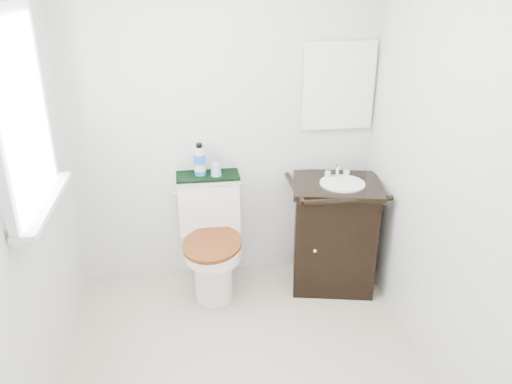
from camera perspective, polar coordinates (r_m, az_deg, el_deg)
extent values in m
plane|color=beige|center=(3.13, -0.99, -20.31)|extent=(2.40, 2.40, 0.00)
plane|color=silver|center=(3.59, -3.62, 7.77)|extent=(2.40, 0.00, 2.40)
plane|color=silver|center=(1.45, 5.15, -18.26)|extent=(2.40, 0.00, 2.40)
plane|color=silver|center=(2.58, -26.22, -1.05)|extent=(0.00, 2.40, 2.40)
plane|color=silver|center=(2.81, 21.71, 1.62)|extent=(0.00, 2.40, 2.40)
cube|color=white|center=(2.69, -25.46, 7.99)|extent=(0.02, 0.70, 0.90)
cube|color=silver|center=(3.66, 9.39, 11.85)|extent=(0.50, 0.02, 0.60)
cylinder|color=white|center=(3.64, -4.91, -9.19)|extent=(0.27, 0.27, 0.42)
cube|color=white|center=(3.85, -5.16, -7.21)|extent=(0.27, 0.28, 0.42)
cube|color=white|center=(3.68, -5.40, -1.58)|extent=(0.44, 0.18, 0.40)
cube|color=white|center=(3.60, -5.53, 1.51)|extent=(0.46, 0.20, 0.03)
cylinder|color=white|center=(3.50, -4.98, -6.65)|extent=(0.40, 0.40, 0.08)
cylinder|color=maroon|center=(3.47, -5.01, -5.91)|extent=(0.50, 0.50, 0.03)
cube|color=black|center=(3.76, 8.82, -5.03)|extent=(0.67, 0.60, 0.78)
cube|color=black|center=(3.59, 9.22, 0.75)|extent=(0.71, 0.65, 0.04)
cylinder|color=white|center=(3.56, 9.84, 0.96)|extent=(0.32, 0.32, 0.01)
ellipsoid|color=white|center=(3.58, 9.78, 0.15)|extent=(0.27, 0.27, 0.14)
cylinder|color=silver|center=(3.67, 9.26, 2.41)|extent=(0.02, 0.02, 0.10)
cube|color=silver|center=(3.92, -3.84, -7.76)|extent=(0.22, 0.18, 0.28)
cube|color=silver|center=(3.84, -3.90, -5.74)|extent=(0.24, 0.20, 0.03)
cube|color=black|center=(3.59, -5.55, 1.86)|extent=(0.45, 0.22, 0.02)
cylinder|color=blue|center=(3.56, -6.42, 3.15)|extent=(0.08, 0.08, 0.15)
cylinder|color=silver|center=(3.53, -6.49, 4.69)|extent=(0.08, 0.08, 0.05)
cylinder|color=black|center=(3.52, -6.52, 5.32)|extent=(0.04, 0.04, 0.03)
cone|color=#7FA6D0|center=(3.55, -4.59, 2.62)|extent=(0.08, 0.08, 0.10)
ellipsoid|color=#197B74|center=(3.67, 8.76, 1.82)|extent=(0.07, 0.04, 0.02)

